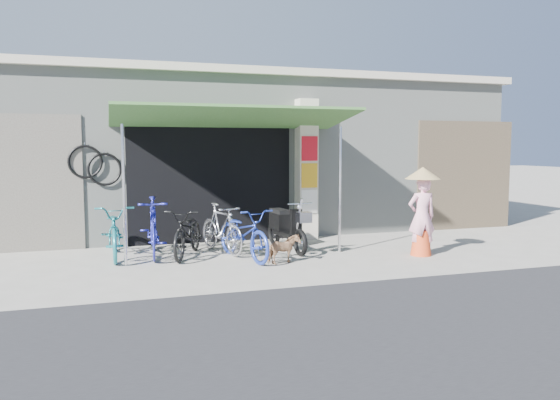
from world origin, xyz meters
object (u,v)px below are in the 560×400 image
object	(u,v)px
bike_blue	(153,227)
bike_navy	(244,234)
moped	(286,227)
bike_teal	(115,231)
bike_silver	(221,228)
nun	(422,211)
street_dog	(283,249)
bike_black	(188,232)

from	to	relation	value
bike_blue	bike_navy	world-z (taller)	bike_blue
bike_blue	moped	xyz separation A→B (m)	(2.47, -0.18, -0.09)
bike_teal	bike_blue	xyz separation A→B (m)	(0.67, -0.06, 0.05)
bike_silver	bike_teal	bearing A→B (deg)	159.55
bike_silver	nun	size ratio (longest dim) A/B	0.95
bike_teal	bike_navy	xyz separation A→B (m)	(2.17, -0.82, -0.03)
bike_blue	street_dog	bearing A→B (deg)	-29.24
bike_teal	bike_black	xyz separation A→B (m)	(1.27, -0.30, -0.04)
bike_blue	street_dog	size ratio (longest dim) A/B	3.04
bike_blue	moped	size ratio (longest dim) A/B	1.04
bike_blue	bike_black	world-z (taller)	bike_blue
moped	bike_silver	bearing A→B (deg)	168.69
bike_black	bike_navy	world-z (taller)	bike_navy
bike_teal	moped	xyz separation A→B (m)	(3.14, -0.24, -0.04)
bike_silver	bike_black	bearing A→B (deg)	178.45
bike_silver	street_dog	size ratio (longest dim) A/B	2.63
bike_silver	moped	xyz separation A→B (m)	(1.23, -0.12, -0.02)
bike_black	moped	size ratio (longest dim) A/B	0.98
bike_teal	bike_blue	distance (m)	0.67
moped	nun	bearing A→B (deg)	-35.09
nun	street_dog	bearing A→B (deg)	3.26
bike_black	bike_navy	xyz separation A→B (m)	(0.91, -0.53, 0.02)
moped	bike_black	bearing A→B (deg)	175.94
bike_navy	nun	xyz separation A→B (m)	(3.18, -0.65, 0.35)
bike_teal	nun	distance (m)	5.56
bike_black	bike_navy	size ratio (longest dim) A/B	0.97
bike_blue	street_dog	distance (m)	2.47
bike_teal	street_dog	bearing A→B (deg)	-27.56
nun	bike_teal	bearing A→B (deg)	-10.64
bike_navy	moped	size ratio (longest dim) A/B	1.02
moped	nun	xyz separation A→B (m)	(2.21, -1.24, 0.37)
moped	nun	size ratio (longest dim) A/B	1.06
bike_black	moped	distance (m)	1.88
bike_navy	nun	world-z (taller)	nun
bike_silver	moped	bearing A→B (deg)	-22.29
bike_silver	nun	xyz separation A→B (m)	(3.44, -1.35, 0.35)
bike_navy	street_dog	distance (m)	0.82
bike_silver	bike_navy	world-z (taller)	bike_silver
street_dog	moped	size ratio (longest dim) A/B	0.34
bike_blue	bike_silver	xyz separation A→B (m)	(1.25, -0.06, -0.07)
bike_blue	nun	xyz separation A→B (m)	(4.69, -1.41, 0.28)
bike_teal	bike_black	size ratio (longest dim) A/B	1.10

